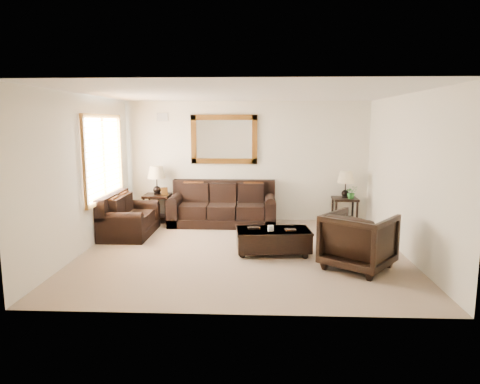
{
  "coord_description": "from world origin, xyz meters",
  "views": [
    {
      "loc": [
        0.27,
        -7.2,
        2.22
      ],
      "look_at": [
        -0.07,
        0.6,
        0.95
      ],
      "focal_mm": 32.0,
      "sensor_mm": 36.0,
      "label": 1
    }
  ],
  "objects_px": {
    "coffee_table": "(273,239)",
    "armchair": "(359,238)",
    "loveseat": "(127,220)",
    "end_table_right": "(345,190)",
    "sofa": "(223,209)",
    "end_table_left": "(157,186)"
  },
  "relations": [
    {
      "from": "loveseat",
      "to": "end_table_right",
      "type": "bearing_deg",
      "value": -75.71
    },
    {
      "from": "sofa",
      "to": "coffee_table",
      "type": "bearing_deg",
      "value": -64.33
    },
    {
      "from": "coffee_table",
      "to": "sofa",
      "type": "bearing_deg",
      "value": 110.2
    },
    {
      "from": "armchair",
      "to": "sofa",
      "type": "bearing_deg",
      "value": -13.15
    },
    {
      "from": "end_table_right",
      "to": "sofa",
      "type": "bearing_deg",
      "value": -176.85
    },
    {
      "from": "sofa",
      "to": "coffee_table",
      "type": "relative_size",
      "value": 1.76
    },
    {
      "from": "sofa",
      "to": "loveseat",
      "type": "bearing_deg",
      "value": -151.29
    },
    {
      "from": "sofa",
      "to": "end_table_right",
      "type": "distance_m",
      "value": 2.73
    },
    {
      "from": "loveseat",
      "to": "end_table_right",
      "type": "distance_m",
      "value": 4.7
    },
    {
      "from": "loveseat",
      "to": "end_table_right",
      "type": "relative_size",
      "value": 1.27
    },
    {
      "from": "sofa",
      "to": "armchair",
      "type": "distance_m",
      "value": 3.68
    },
    {
      "from": "sofa",
      "to": "end_table_right",
      "type": "xyz_separation_m",
      "value": [
        2.7,
        0.15,
        0.42
      ]
    },
    {
      "from": "end_table_right",
      "to": "end_table_left",
      "type": "bearing_deg",
      "value": -179.68
    },
    {
      "from": "coffee_table",
      "to": "armchair",
      "type": "distance_m",
      "value": 1.47
    },
    {
      "from": "sofa",
      "to": "loveseat",
      "type": "relative_size",
      "value": 1.56
    },
    {
      "from": "coffee_table",
      "to": "armchair",
      "type": "xyz_separation_m",
      "value": [
        1.28,
        -0.69,
        0.21
      ]
    },
    {
      "from": "end_table_left",
      "to": "sofa",
      "type": "bearing_deg",
      "value": -4.8
    },
    {
      "from": "loveseat",
      "to": "end_table_left",
      "type": "height_order",
      "value": "end_table_left"
    },
    {
      "from": "coffee_table",
      "to": "armchair",
      "type": "height_order",
      "value": "armchair"
    },
    {
      "from": "end_table_right",
      "to": "armchair",
      "type": "relative_size",
      "value": 1.22
    },
    {
      "from": "coffee_table",
      "to": "loveseat",
      "type": "bearing_deg",
      "value": 152.66
    },
    {
      "from": "loveseat",
      "to": "end_table_left",
      "type": "distance_m",
      "value": 1.29
    }
  ]
}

